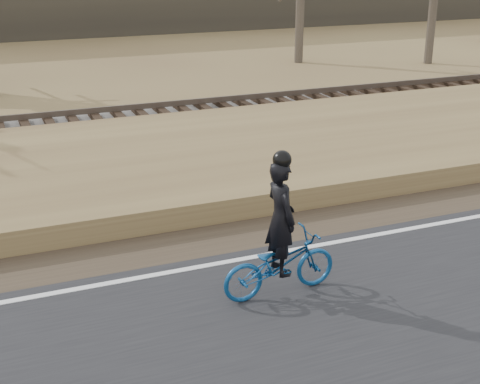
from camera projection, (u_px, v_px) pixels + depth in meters
name	position (u px, v px, depth m)	size (l,w,h in m)	color
ground	(338.00, 251.00, 11.14)	(120.00, 120.00, 0.00)	olive
road	(432.00, 324.00, 8.97)	(120.00, 6.00, 0.06)	black
edge_line	(333.00, 243.00, 11.30)	(120.00, 0.12, 0.01)	silver
shoulder	(305.00, 224.00, 12.18)	(120.00, 1.60, 0.04)	#473A2B
embankment	(243.00, 165.00, 14.71)	(120.00, 5.00, 0.44)	olive
ballast	(190.00, 124.00, 18.01)	(120.00, 3.00, 0.45)	slate
railroad	(189.00, 113.00, 17.90)	(120.00, 2.40, 0.29)	black
cyclist	(280.00, 250.00, 9.46)	(1.78, 0.70, 2.16)	navy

